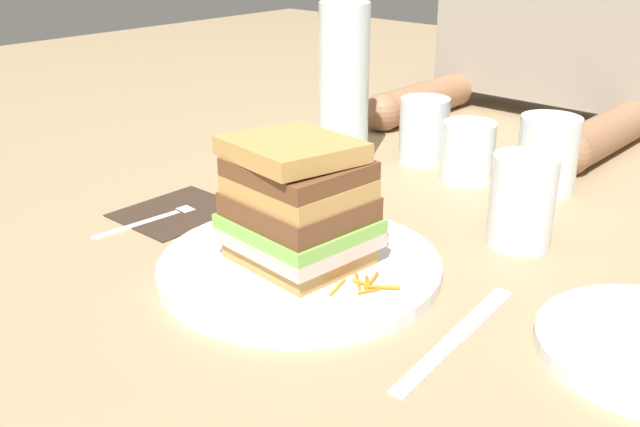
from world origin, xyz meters
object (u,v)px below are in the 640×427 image
object	(u,v)px
fork	(162,214)
empty_tumbler_2	(468,152)
main_plate	(300,266)
sandwich	(298,204)
empty_tumbler_0	(424,130)
knife	(453,339)
juice_glass	(521,207)
napkin_dark	(178,211)
empty_tumbler_1	(547,154)
water_bottle	(344,74)

from	to	relation	value
fork	empty_tumbler_2	world-z (taller)	empty_tumbler_2
main_plate	sandwich	size ratio (longest dim) A/B	2.02
fork	empty_tumbler_2	xyz separation A→B (m)	(0.20, 0.35, 0.04)
empty_tumbler_0	empty_tumbler_2	distance (m)	0.09
knife	empty_tumbler_2	distance (m)	0.40
juice_glass	napkin_dark	bearing A→B (deg)	-150.79
empty_tumbler_1	empty_tumbler_0	bearing A→B (deg)	-177.87
napkin_dark	empty_tumbler_2	size ratio (longest dim) A/B	1.65
sandwich	napkin_dark	distance (m)	0.23
main_plate	empty_tumbler_1	size ratio (longest dim) A/B	2.88
sandwich	empty_tumbler_0	bearing A→B (deg)	106.47
main_plate	empty_tumbler_2	bearing A→B (deg)	93.31
napkin_dark	main_plate	bearing A→B (deg)	-3.89
knife	empty_tumbler_2	bearing A→B (deg)	120.17
empty_tumbler_0	fork	bearing A→B (deg)	-105.68
fork	knife	bearing A→B (deg)	0.58
knife	empty_tumbler_1	xyz separation A→B (m)	(-0.11, 0.38, 0.05)
empty_tumbler_1	water_bottle	bearing A→B (deg)	-159.63
main_plate	knife	distance (m)	0.18
knife	water_bottle	xyz separation A→B (m)	(-0.36, 0.28, 0.13)
napkin_dark	empty_tumbler_2	bearing A→B (deg)	59.21
sandwich	fork	size ratio (longest dim) A/B	0.83
sandwich	juice_glass	xyz separation A→B (m)	(0.13, 0.21, -0.03)
juice_glass	empty_tumbler_0	xyz separation A→B (m)	(-0.24, 0.16, 0.00)
fork	knife	distance (m)	0.40
main_plate	knife	bearing A→B (deg)	-1.17
sandwich	juice_glass	bearing A→B (deg)	58.08
napkin_dark	empty_tumbler_0	bearing A→B (deg)	73.63
water_bottle	empty_tumbler_1	xyz separation A→B (m)	(0.26, 0.10, -0.08)
main_plate	water_bottle	bearing A→B (deg)	123.27
sandwich	empty_tumbler_2	distance (m)	0.34
napkin_dark	juice_glass	bearing A→B (deg)	29.21
sandwich	empty_tumbler_2	world-z (taller)	sandwich
juice_glass	water_bottle	distance (m)	0.33
fork	empty_tumbler_0	xyz separation A→B (m)	(0.11, 0.38, 0.04)
fork	empty_tumbler_2	bearing A→B (deg)	60.65
empty_tumbler_0	sandwich	bearing A→B (deg)	-73.53
fork	juice_glass	size ratio (longest dim) A/B	1.68
napkin_dark	water_bottle	size ratio (longest dim) A/B	0.46
knife	sandwich	bearing A→B (deg)	178.86
main_plate	empty_tumbler_0	size ratio (longest dim) A/B	3.04
empty_tumbler_1	empty_tumbler_2	world-z (taller)	empty_tumbler_1
fork	knife	world-z (taller)	fork
sandwich	empty_tumbler_1	world-z (taller)	sandwich
main_plate	juice_glass	xyz separation A→B (m)	(0.13, 0.21, 0.04)
knife	water_bottle	distance (m)	0.48
water_bottle	empty_tumbler_2	bearing A→B (deg)	20.03
empty_tumbler_1	fork	bearing A→B (deg)	-126.95
fork	knife	size ratio (longest dim) A/B	0.83
knife	juice_glass	bearing A→B (deg)	104.19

